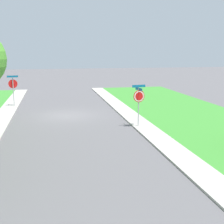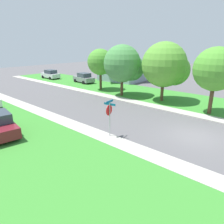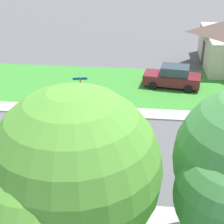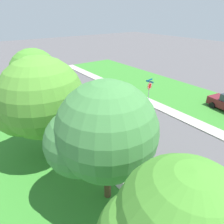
% 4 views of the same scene
% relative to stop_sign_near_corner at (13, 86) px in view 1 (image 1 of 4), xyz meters
% --- Properties ---
extents(ground_plane, '(120.00, 120.00, 0.00)m').
position_rel_stop_sign_near_corner_xyz_m(ground_plane, '(-4.34, 4.43, -1.89)').
color(ground_plane, '#565456').
extents(sidewalk_west, '(1.40, 56.00, 0.10)m').
position_rel_stop_sign_near_corner_xyz_m(sidewalk_west, '(-9.04, 16.43, -1.84)').
color(sidewalk_west, '#ADA89E').
rests_on(sidewalk_west, ground).
extents(stop_sign_near_corner, '(0.92, 0.92, 2.77)m').
position_rel_stop_sign_near_corner_xyz_m(stop_sign_near_corner, '(0.00, 0.00, 0.00)').
color(stop_sign_near_corner, '#9E9EA3').
rests_on(stop_sign_near_corner, ground).
extents(stop_sign_far_corner, '(0.91, 0.91, 2.77)m').
position_rel_stop_sign_near_corner_xyz_m(stop_sign_far_corner, '(-8.65, 9.05, 0.00)').
color(stop_sign_far_corner, '#9E9EA3').
rests_on(stop_sign_far_corner, ground).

